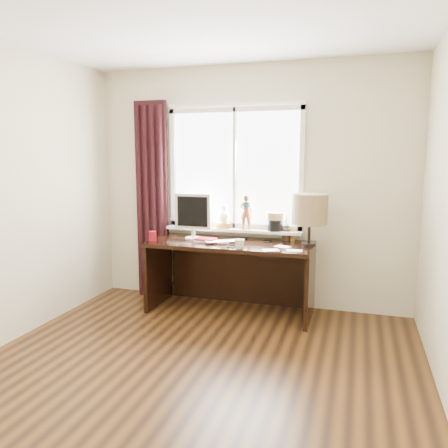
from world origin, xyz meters
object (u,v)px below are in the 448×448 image
(laptop, at_px, (221,242))
(red_cup, at_px, (153,236))
(mug, at_px, (239,244))
(table_lamp, at_px, (310,210))
(monitor, at_px, (193,213))
(desk, at_px, (233,263))

(laptop, height_order, red_cup, red_cup)
(red_cup, bearing_deg, mug, -6.22)
(laptop, bearing_deg, mug, -70.38)
(table_lamp, bearing_deg, monitor, 179.47)
(laptop, bearing_deg, red_cup, 158.19)
(mug, distance_m, desk, 0.51)
(red_cup, height_order, monitor, monitor)
(desk, xyz_separation_m, table_lamp, (0.80, -0.05, 0.61))
(table_lamp, bearing_deg, laptop, -172.57)
(laptop, height_order, table_lamp, table_lamp)
(desk, relative_size, table_lamp, 3.27)
(red_cup, bearing_deg, monitor, 32.42)
(red_cup, distance_m, monitor, 0.49)
(mug, height_order, red_cup, red_cup)
(monitor, bearing_deg, mug, -29.15)
(red_cup, relative_size, desk, 0.06)
(laptop, relative_size, red_cup, 3.12)
(laptop, distance_m, mug, 0.33)
(mug, bearing_deg, monitor, 150.85)
(red_cup, xyz_separation_m, monitor, (0.37, 0.23, 0.23))
(laptop, distance_m, monitor, 0.46)
(mug, bearing_deg, desk, 114.68)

